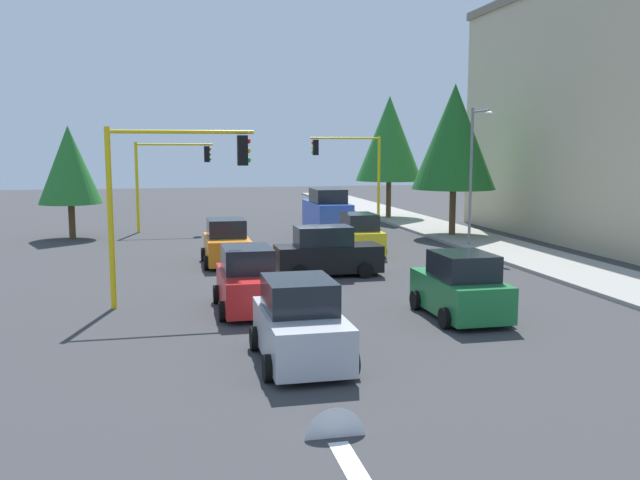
# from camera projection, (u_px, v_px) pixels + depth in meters

# --- Properties ---
(ground_plane) EXTENTS (120.00, 120.00, 0.00)m
(ground_plane) POSITION_uv_depth(u_px,v_px,m) (308.00, 267.00, 29.09)
(ground_plane) COLOR #353538
(sidewalk_kerb) EXTENTS (80.00, 4.00, 0.15)m
(sidewalk_kerb) POSITION_uv_depth(u_px,v_px,m) (484.00, 242.00, 36.18)
(sidewalk_kerb) COLOR gray
(sidewalk_kerb) RESTS_ON ground
(lane_arrow_near) EXTENTS (2.40, 1.10, 1.10)m
(lane_arrow_near) POSITION_uv_depth(u_px,v_px,m) (283.00, 349.00, 17.30)
(lane_arrow_near) COLOR silver
(lane_arrow_near) RESTS_ON ground
(lane_arrow_mid) EXTENTS (2.40, 1.10, 1.10)m
(lane_arrow_mid) POSITION_uv_depth(u_px,v_px,m) (342.00, 450.00, 11.50)
(lane_arrow_mid) COLOR silver
(lane_arrow_mid) RESTS_ON ground
(apartment_block) EXTENTS (20.42, 9.30, 13.81)m
(apartment_block) POSITION_uv_depth(u_px,v_px,m) (623.00, 113.00, 37.12)
(apartment_block) COLOR #C6B793
(apartment_block) RESTS_ON ground
(traffic_signal_near_right) EXTENTS (0.36, 4.59, 5.68)m
(traffic_signal_near_right) POSITION_uv_depth(u_px,v_px,m) (169.00, 180.00, 21.51)
(traffic_signal_near_right) COLOR yellow
(traffic_signal_near_right) RESTS_ON ground
(traffic_signal_far_left) EXTENTS (0.36, 4.59, 5.78)m
(traffic_signal_far_left) POSITION_uv_depth(u_px,v_px,m) (352.00, 163.00, 43.31)
(traffic_signal_far_left) COLOR yellow
(traffic_signal_far_left) RESTS_ON ground
(traffic_signal_far_right) EXTENTS (0.36, 4.59, 5.38)m
(traffic_signal_far_right) POSITION_uv_depth(u_px,v_px,m) (168.00, 168.00, 40.90)
(traffic_signal_far_right) COLOR yellow
(traffic_signal_far_right) RESTS_ON ground
(street_lamp_curbside) EXTENTS (2.15, 0.28, 7.00)m
(street_lamp_curbside) POSITION_uv_depth(u_px,v_px,m) (475.00, 162.00, 33.98)
(street_lamp_curbside) COLOR slate
(street_lamp_curbside) RESTS_ON ground
(tree_roadside_mid) EXTENTS (4.68, 4.68, 8.57)m
(tree_roadside_mid) POSITION_uv_depth(u_px,v_px,m) (454.00, 137.00, 38.22)
(tree_roadside_mid) COLOR brown
(tree_roadside_mid) RESTS_ON ground
(tree_roadside_far) EXTENTS (4.70, 4.70, 8.61)m
(tree_roadside_far) POSITION_uv_depth(u_px,v_px,m) (389.00, 139.00, 47.79)
(tree_roadside_far) COLOR brown
(tree_roadside_far) RESTS_ON ground
(tree_opposite_side) EXTENTS (3.44, 3.44, 6.25)m
(tree_opposite_side) POSITION_uv_depth(u_px,v_px,m) (69.00, 165.00, 37.77)
(tree_opposite_side) COLOR brown
(tree_opposite_side) RESTS_ON ground
(delivery_van_blue) EXTENTS (4.80, 2.22, 2.77)m
(delivery_van_blue) POSITION_uv_depth(u_px,v_px,m) (327.00, 215.00, 38.47)
(delivery_van_blue) COLOR blue
(delivery_van_blue) RESTS_ON ground
(car_green) EXTENTS (3.76, 2.11, 1.98)m
(car_green) POSITION_uv_depth(u_px,v_px,m) (461.00, 288.00, 20.40)
(car_green) COLOR #1E7238
(car_green) RESTS_ON ground
(car_black) EXTENTS (1.94, 4.17, 1.98)m
(car_black) POSITION_uv_depth(u_px,v_px,m) (327.00, 253.00, 27.11)
(car_black) COLOR black
(car_black) RESTS_ON ground
(car_silver) EXTENTS (3.84, 2.11, 1.98)m
(car_silver) POSITION_uv_depth(u_px,v_px,m) (300.00, 325.00, 16.18)
(car_silver) COLOR #B2B5BA
(car_silver) RESTS_ON ground
(car_red) EXTENTS (3.88, 2.01, 1.98)m
(car_red) POSITION_uv_depth(u_px,v_px,m) (248.00, 282.00, 21.33)
(car_red) COLOR red
(car_red) RESTS_ON ground
(car_yellow) EXTENTS (3.83, 1.93, 1.98)m
(car_yellow) POSITION_uv_depth(u_px,v_px,m) (358.00, 236.00, 32.44)
(car_yellow) COLOR yellow
(car_yellow) RESTS_ON ground
(car_orange) EXTENTS (3.77, 2.12, 1.98)m
(car_orange) POSITION_uv_depth(u_px,v_px,m) (227.00, 244.00, 29.70)
(car_orange) COLOR orange
(car_orange) RESTS_ON ground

